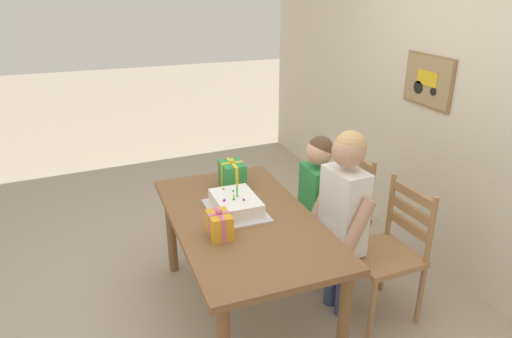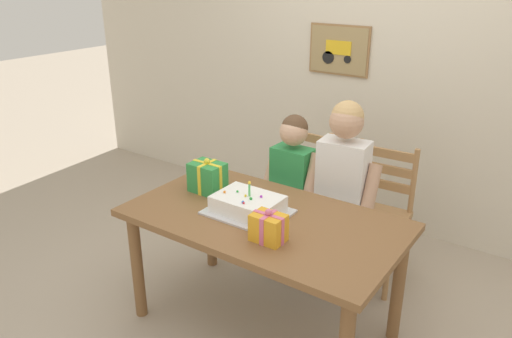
% 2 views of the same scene
% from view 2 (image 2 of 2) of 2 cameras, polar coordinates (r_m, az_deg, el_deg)
% --- Properties ---
extents(ground_plane, '(20.00, 20.00, 0.00)m').
position_cam_2_polar(ground_plane, '(3.15, 0.81, -17.34)').
color(ground_plane, tan).
extents(back_wall, '(6.40, 0.11, 2.60)m').
position_cam_2_polar(back_wall, '(4.00, 14.71, 11.29)').
color(back_wall, beige).
rests_on(back_wall, ground).
extents(dining_table, '(1.52, 0.85, 0.73)m').
position_cam_2_polar(dining_table, '(2.79, 0.88, -7.19)').
color(dining_table, brown).
rests_on(dining_table, ground).
extents(birthday_cake, '(0.44, 0.34, 0.19)m').
position_cam_2_polar(birthday_cake, '(2.76, -0.93, -4.15)').
color(birthday_cake, silver).
rests_on(birthday_cake, dining_table).
extents(gift_box_red_large, '(0.17, 0.13, 0.18)m').
position_cam_2_polar(gift_box_red_large, '(2.49, 1.43, -6.71)').
color(gift_box_red_large, gold).
rests_on(gift_box_red_large, dining_table).
extents(gift_box_beside_cake, '(0.21, 0.16, 0.22)m').
position_cam_2_polar(gift_box_beside_cake, '(3.02, -5.56, -0.95)').
color(gift_box_beside_cake, '#2D8E42').
rests_on(gift_box_beside_cake, dining_table).
extents(chair_left, '(0.44, 0.44, 0.92)m').
position_cam_2_polar(chair_left, '(3.68, 4.54, -2.62)').
color(chair_left, '#A87A4C').
rests_on(chair_left, ground).
extents(chair_right, '(0.44, 0.44, 0.92)m').
position_cam_2_polar(chair_right, '(3.45, 13.44, -5.01)').
color(chair_right, '#A87A4C').
rests_on(chair_right, ground).
extents(child_older, '(0.48, 0.28, 1.28)m').
position_cam_2_polar(child_older, '(3.13, 9.85, -1.25)').
color(child_older, '#38426B').
rests_on(child_older, ground).
extents(child_younger, '(0.41, 0.24, 1.14)m').
position_cam_2_polar(child_younger, '(3.32, 4.15, -1.26)').
color(child_younger, '#38426B').
rests_on(child_younger, ground).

